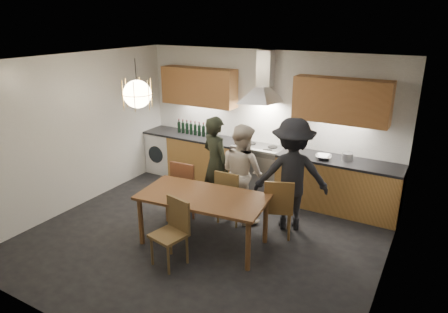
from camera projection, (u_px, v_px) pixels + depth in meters
The scene contains 17 objects.
ground at pixel (203, 238), 6.01m from camera, with size 5.00×5.00×0.00m, color black.
room_shell at pixel (200, 128), 5.45m from camera, with size 5.02×4.52×2.61m.
counter_run at pixel (259, 169), 7.45m from camera, with size 5.00×0.62×0.90m.
range_stove at pixel (258, 170), 7.46m from camera, with size 0.90×0.60×0.92m.
wall_fixtures at pixel (263, 92), 7.08m from camera, with size 4.30×0.54×1.10m.
pendant_lamp at pixel (137, 94), 5.70m from camera, with size 0.43×0.43×0.70m.
dining_table at pixel (203, 201), 5.66m from camera, with size 1.89×1.10×0.76m.
chair_back_left at pixel (186, 185), 6.53m from camera, with size 0.45×0.45×0.95m.
chair_back_mid at pixel (229, 194), 6.27m from camera, with size 0.42×0.42×0.90m.
chair_back_right at pixel (278, 205), 5.86m from camera, with size 0.55×0.55×0.94m.
chair_front at pixel (173, 227), 5.27m from camera, with size 0.48×0.48×0.90m.
person_left at pixel (216, 164), 6.67m from camera, with size 0.60×0.39×1.64m, color black.
person_mid at pixel (242, 172), 6.37m from camera, with size 0.77×0.60×1.59m, color beige.
person_right at pixel (292, 175), 6.06m from camera, with size 1.14×0.65×1.76m, color black.
mixing_bowl at pixel (323, 157), 6.65m from camera, with size 0.27×0.27×0.07m, color silver.
stock_pot at pixel (347, 157), 6.57m from camera, with size 0.18×0.18×0.12m, color #B4B4B7.
wine_bottles at pixel (195, 128), 7.96m from camera, with size 0.85×0.07×0.28m.
Camera 1 is at (2.89, -4.41, 3.15)m, focal length 32.00 mm.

